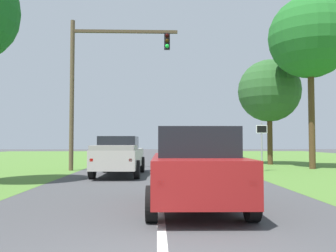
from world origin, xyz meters
name	(u,v)px	position (x,y,z in m)	size (l,w,h in m)	color
ground_plane	(159,184)	(0.00, 9.10, 0.00)	(120.00, 120.00, 0.00)	#424244
red_suv_near	(195,166)	(0.84, 4.33, 1.00)	(2.29, 4.46, 1.92)	maroon
pickup_truck_lead	(119,155)	(-1.86, 12.44, 0.95)	(2.23, 5.33, 1.84)	#B7B2A8
traffic_light	(97,74)	(-3.43, 15.42, 5.38)	(6.01, 0.40, 8.39)	brown
keep_moving_sign	(262,140)	(5.54, 14.54, 1.67)	(0.60, 0.09, 2.61)	gray
oak_tree_right	(269,91)	(7.79, 20.06, 5.14)	(4.34, 4.34, 7.33)	#4C351E
extra_tree_1	(310,37)	(9.00, 16.13, 7.77)	(4.86, 4.86, 10.23)	#4C351E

